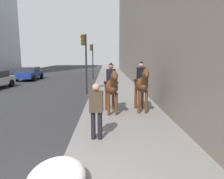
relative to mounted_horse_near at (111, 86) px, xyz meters
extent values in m
ellipsoid|color=#4C2B16|center=(0.08, 0.01, -0.05)|extent=(1.56, 0.73, 0.66)
cylinder|color=#4C2B16|center=(-0.35, -0.20, -0.73)|extent=(0.13, 0.13, 0.96)
cylinder|color=#4C2B16|center=(-0.39, 0.12, -0.73)|extent=(0.13, 0.13, 0.96)
cylinder|color=#4C2B16|center=(0.55, -0.10, -0.73)|extent=(0.13, 0.13, 0.96)
cylinder|color=#4C2B16|center=(0.51, 0.22, -0.73)|extent=(0.13, 0.13, 0.96)
cylinder|color=#4C2B16|center=(-0.69, -0.08, 0.30)|extent=(0.66, 0.35, 0.68)
ellipsoid|color=#4C2B16|center=(-0.89, -0.11, 0.55)|extent=(0.65, 0.29, 0.49)
cylinder|color=black|center=(0.79, 0.09, -0.15)|extent=(0.29, 0.13, 0.55)
cube|color=black|center=(0.13, 0.02, 0.13)|extent=(0.51, 0.65, 0.08)
cube|color=black|center=(0.13, 0.02, 0.45)|extent=(0.32, 0.41, 0.55)
sphere|color=#8C664C|center=(0.13, 0.02, 0.84)|extent=(0.22, 0.22, 0.22)
cone|color=black|center=(0.13, 0.02, 0.96)|extent=(0.22, 0.22, 0.10)
ellipsoid|color=#4C2B16|center=(0.33, -1.36, 0.01)|extent=(1.51, 0.59, 0.66)
cylinder|color=#4C2B16|center=(-0.11, -1.53, -0.70)|extent=(0.13, 0.13, 1.02)
cylinder|color=#4C2B16|center=(-0.12, -1.21, -0.70)|extent=(0.13, 0.13, 1.02)
cylinder|color=#4C2B16|center=(0.79, -1.51, -0.70)|extent=(0.13, 0.13, 1.02)
cylinder|color=#4C2B16|center=(0.78, -1.19, -0.70)|extent=(0.13, 0.13, 1.02)
cylinder|color=#4C2B16|center=(-0.44, -1.37, 0.36)|extent=(0.64, 0.29, 0.68)
ellipsoid|color=#4C2B16|center=(-0.65, -1.38, 0.60)|extent=(0.63, 0.23, 0.49)
cylinder|color=black|center=(1.05, -1.35, -0.09)|extent=(0.28, 0.11, 0.55)
cube|color=black|center=(0.38, -1.36, 0.19)|extent=(0.45, 0.61, 0.08)
cube|color=black|center=(0.38, -1.36, 0.50)|extent=(0.29, 0.39, 0.55)
sphere|color=tan|center=(0.38, -1.36, 0.90)|extent=(0.22, 0.22, 0.22)
cone|color=black|center=(0.38, -1.36, 1.02)|extent=(0.20, 0.20, 0.10)
cylinder|color=black|center=(-2.88, 0.61, -0.78)|extent=(0.14, 0.14, 0.85)
cylinder|color=black|center=(-2.89, 0.42, -0.78)|extent=(0.14, 0.14, 0.85)
cube|color=#3F3326|center=(-2.88, 0.51, -0.05)|extent=(0.29, 0.42, 0.62)
sphere|color=tan|center=(-2.88, 0.51, 0.38)|extent=(0.22, 0.22, 0.22)
cylinder|color=black|center=(8.94, 8.44, -1.01)|extent=(0.65, 0.25, 0.64)
cube|color=navy|center=(14.20, 8.80, -0.71)|extent=(4.54, 1.85, 0.60)
cube|color=#262D38|center=(14.47, 8.80, -0.15)|extent=(2.15, 1.60, 0.52)
cylinder|color=black|center=(12.82, 7.89, -1.01)|extent=(0.64, 0.23, 0.64)
cylinder|color=black|center=(12.78, 9.66, -1.01)|extent=(0.64, 0.23, 0.64)
cylinder|color=black|center=(15.61, 7.94, -1.01)|extent=(0.64, 0.23, 0.64)
cylinder|color=black|center=(15.58, 9.71, -1.01)|extent=(0.64, 0.23, 0.64)
cylinder|color=black|center=(5.42, 1.60, 0.72)|extent=(0.12, 0.12, 4.10)
cube|color=#2D280C|center=(5.42, 1.78, 2.37)|extent=(0.20, 0.24, 0.70)
sphere|color=red|center=(5.42, 1.91, 2.59)|extent=(0.14, 0.14, 0.14)
sphere|color=orange|center=(5.42, 1.91, 2.37)|extent=(0.14, 0.14, 0.14)
sphere|color=green|center=(5.42, 1.91, 2.15)|extent=(0.14, 0.14, 0.14)
cylinder|color=black|center=(15.25, 1.79, 0.68)|extent=(0.12, 0.12, 4.02)
cube|color=#2D280C|center=(15.25, 1.97, 2.29)|extent=(0.20, 0.24, 0.70)
sphere|color=red|center=(15.25, 2.10, 2.51)|extent=(0.14, 0.14, 0.14)
sphere|color=orange|center=(15.25, 2.10, 2.29)|extent=(0.14, 0.14, 0.14)
sphere|color=green|center=(15.25, 2.10, 2.07)|extent=(0.14, 0.14, 0.14)
ellipsoid|color=white|center=(-5.24, 1.15, -0.97)|extent=(1.39, 1.07, 0.48)
camera|label=1|loc=(-8.74, 0.21, 1.26)|focal=32.57mm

